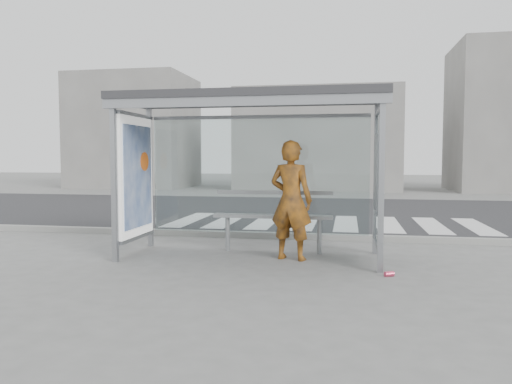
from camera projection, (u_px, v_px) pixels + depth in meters
ground at (250, 258)px, 8.08m from camera, size 80.00×80.00×0.00m
road at (296, 211)px, 14.94m from camera, size 30.00×10.00×0.01m
curb at (269, 235)px, 9.99m from camera, size 30.00×0.18×0.12m
crosswalk at (325, 223)px, 12.31m from camera, size 7.55×3.00×0.00m
bus_shelter at (229, 135)px, 8.07m from camera, size 4.25×1.65×2.62m
building_left at (135, 132)px, 27.35m from camera, size 6.00×5.00×6.00m
building_center at (318, 140)px, 25.56m from camera, size 8.00×5.00×5.00m
building_right at (507, 118)px, 23.85m from camera, size 5.00×5.00×7.00m
person at (291, 200)px, 7.86m from camera, size 0.78×0.62×1.89m
bench at (273, 216)px, 8.50m from camera, size 2.03×0.30×1.05m
soda_can at (389, 274)px, 6.79m from camera, size 0.15×0.12×0.07m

